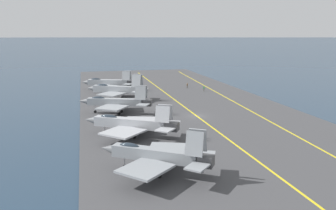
{
  "coord_description": "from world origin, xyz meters",
  "views": [
    {
      "loc": [
        -70.78,
        23.26,
        18.35
      ],
      "look_at": [
        0.93,
        6.09,
        2.9
      ],
      "focal_mm": 38.0,
      "sensor_mm": 36.0,
      "label": 1
    }
  ],
  "objects_px": {
    "parked_jet_nearest": "(157,155)",
    "parked_jet_third": "(117,102)",
    "parked_jet_fourth": "(117,89)",
    "parked_jet_fifth": "(109,83)",
    "parked_jet_second": "(132,123)",
    "crew_green_vest": "(204,88)",
    "crew_brown_vest": "(187,85)"
  },
  "relations": [
    {
      "from": "parked_jet_third",
      "to": "parked_jet_fifth",
      "type": "height_order",
      "value": "parked_jet_third"
    },
    {
      "from": "parked_jet_fourth",
      "to": "parked_jet_fifth",
      "type": "xyz_separation_m",
      "value": [
        15.63,
        1.09,
        -0.38
      ]
    },
    {
      "from": "parked_jet_second",
      "to": "parked_jet_fourth",
      "type": "height_order",
      "value": "parked_jet_fourth"
    },
    {
      "from": "parked_jet_second",
      "to": "parked_jet_fifth",
      "type": "distance_m",
      "value": 50.25
    },
    {
      "from": "parked_jet_fourth",
      "to": "parked_jet_second",
      "type": "bearing_deg",
      "value": 178.63
    },
    {
      "from": "parked_jet_third",
      "to": "parked_jet_fifth",
      "type": "xyz_separation_m",
      "value": [
        32.46,
        -0.6,
        -0.32
      ]
    },
    {
      "from": "parked_jet_third",
      "to": "crew_green_vest",
      "type": "xyz_separation_m",
      "value": [
        23.71,
        -28.38,
        -1.66
      ]
    },
    {
      "from": "parked_jet_fourth",
      "to": "crew_brown_vest",
      "type": "xyz_separation_m",
      "value": [
        13.9,
        -23.5,
        -1.75
      ]
    },
    {
      "from": "parked_jet_second",
      "to": "crew_brown_vest",
      "type": "xyz_separation_m",
      "value": [
        48.51,
        -24.33,
        -1.37
      ]
    },
    {
      "from": "crew_green_vest",
      "to": "crew_brown_vest",
      "type": "height_order",
      "value": "crew_green_vest"
    },
    {
      "from": "crew_green_vest",
      "to": "parked_jet_third",
      "type": "bearing_deg",
      "value": 129.88
    },
    {
      "from": "parked_jet_nearest",
      "to": "crew_green_vest",
      "type": "distance_m",
      "value": 64.61
    },
    {
      "from": "parked_jet_nearest",
      "to": "parked_jet_fourth",
      "type": "xyz_separation_m",
      "value": [
        51.96,
        0.05,
        0.11
      ]
    },
    {
      "from": "parked_jet_second",
      "to": "crew_green_vest",
      "type": "relative_size",
      "value": 9.58
    },
    {
      "from": "parked_jet_nearest",
      "to": "crew_brown_vest",
      "type": "distance_m",
      "value": 69.93
    },
    {
      "from": "crew_green_vest",
      "to": "parked_jet_second",
      "type": "bearing_deg",
      "value": 146.46
    },
    {
      "from": "parked_jet_nearest",
      "to": "parked_jet_third",
      "type": "bearing_deg",
      "value": 2.84
    },
    {
      "from": "parked_jet_nearest",
      "to": "parked_jet_fifth",
      "type": "height_order",
      "value": "parked_jet_nearest"
    },
    {
      "from": "parked_jet_nearest",
      "to": "parked_jet_third",
      "type": "relative_size",
      "value": 0.9
    },
    {
      "from": "parked_jet_nearest",
      "to": "parked_jet_second",
      "type": "bearing_deg",
      "value": 2.9
    },
    {
      "from": "parked_jet_fifth",
      "to": "crew_green_vest",
      "type": "bearing_deg",
      "value": -107.47
    },
    {
      "from": "crew_green_vest",
      "to": "crew_brown_vest",
      "type": "xyz_separation_m",
      "value": [
        7.01,
        3.18,
        -0.04
      ]
    },
    {
      "from": "parked_jet_third",
      "to": "crew_brown_vest",
      "type": "height_order",
      "value": "parked_jet_third"
    },
    {
      "from": "crew_green_vest",
      "to": "crew_brown_vest",
      "type": "distance_m",
      "value": 7.7
    },
    {
      "from": "parked_jet_fifth",
      "to": "parked_jet_fourth",
      "type": "bearing_deg",
      "value": -176.01
    },
    {
      "from": "parked_jet_third",
      "to": "crew_green_vest",
      "type": "relative_size",
      "value": 9.35
    },
    {
      "from": "parked_jet_fifth",
      "to": "crew_brown_vest",
      "type": "distance_m",
      "value": 24.69
    },
    {
      "from": "parked_jet_fourth",
      "to": "crew_green_vest",
      "type": "height_order",
      "value": "parked_jet_fourth"
    },
    {
      "from": "parked_jet_second",
      "to": "crew_green_vest",
      "type": "height_order",
      "value": "parked_jet_second"
    },
    {
      "from": "parked_jet_third",
      "to": "parked_jet_nearest",
      "type": "bearing_deg",
      "value": -177.16
    },
    {
      "from": "parked_jet_fourth",
      "to": "parked_jet_fifth",
      "type": "bearing_deg",
      "value": 3.99
    },
    {
      "from": "parked_jet_nearest",
      "to": "parked_jet_third",
      "type": "distance_m",
      "value": 35.18
    }
  ]
}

